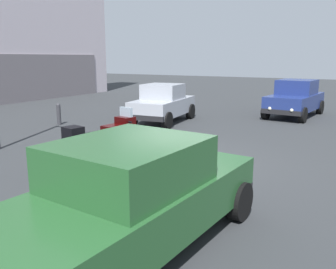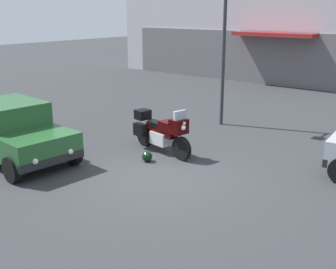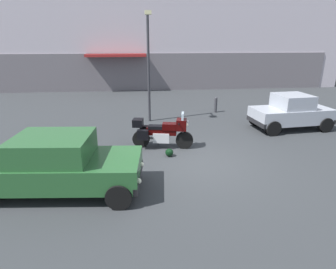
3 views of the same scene
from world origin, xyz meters
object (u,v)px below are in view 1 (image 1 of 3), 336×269
object	(u,v)px
car_sedan_far	(128,198)
car_compact_side	(163,103)
car_hatchback_near	(295,99)
bollard_curbside	(59,113)
helmet	(137,162)
motorcycle	(104,140)

from	to	relation	value
car_sedan_far	car_compact_side	distance (m)	10.12
car_sedan_far	car_compact_side	size ratio (longest dim) A/B	1.31
car_hatchback_near	car_compact_side	distance (m)	6.10
bollard_curbside	helmet	bearing A→B (deg)	-118.42
helmet	car_hatchback_near	size ratio (longest dim) A/B	0.07
motorcycle	car_compact_side	bearing A→B (deg)	27.33
car_compact_side	car_hatchback_near	bearing A→B (deg)	-52.35
car_hatchback_near	motorcycle	bearing A→B (deg)	-8.76
helmet	bollard_curbside	distance (m)	6.72
helmet	bollard_curbside	bearing A→B (deg)	61.58
car_sedan_far	motorcycle	bearing A→B (deg)	48.67
motorcycle	car_sedan_far	bearing A→B (deg)	-125.36
car_hatchback_near	car_sedan_far	size ratio (longest dim) A/B	0.85
motorcycle	car_compact_side	world-z (taller)	car_compact_side
bollard_curbside	car_sedan_far	bearing A→B (deg)	-128.94
car_hatchback_near	car_sedan_far	distance (m)	13.15
motorcycle	car_hatchback_near	world-z (taller)	car_hatchback_near
helmet	car_hatchback_near	world-z (taller)	car_hatchback_near
helmet	bollard_curbside	xyz separation A→B (m)	(3.20, 5.90, 0.31)
bollard_curbside	car_compact_side	bearing A→B (deg)	-52.38
car_compact_side	bollard_curbside	distance (m)	4.17
car_sedan_far	car_compact_side	xyz separation A→B (m)	(8.97, 4.67, -0.01)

